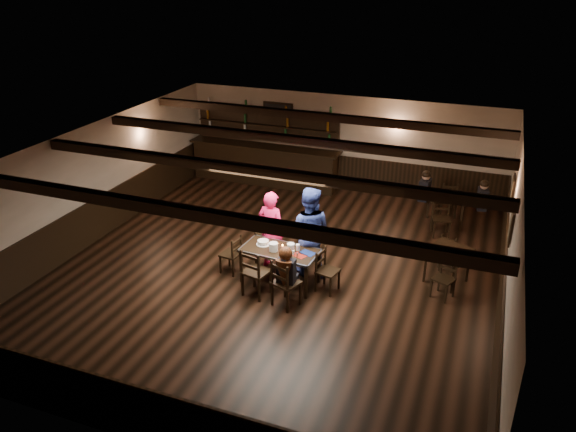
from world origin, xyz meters
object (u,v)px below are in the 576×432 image
(dining_table, at_px, (280,253))
(cake, at_px, (263,243))
(chair_near_right, at_px, (283,281))
(woman_pink, at_px, (271,230))
(chair_near_left, at_px, (253,270))
(man_blue, at_px, (309,231))
(bar_counter, at_px, (265,159))

(dining_table, distance_m, cake, 0.43)
(chair_near_right, distance_m, woman_pink, 1.59)
(dining_table, bearing_deg, chair_near_left, -113.11)
(dining_table, distance_m, woman_pink, 0.70)
(chair_near_left, height_order, man_blue, man_blue)
(chair_near_left, distance_m, cake, 0.79)
(chair_near_left, relative_size, woman_pink, 0.59)
(chair_near_right, relative_size, cake, 3.43)
(chair_near_right, distance_m, cake, 1.21)
(chair_near_left, bearing_deg, woman_pink, 95.62)
(cake, bearing_deg, chair_near_right, -48.91)
(woman_pink, bearing_deg, chair_near_left, 104.90)
(chair_near_right, xyz_separation_m, woman_pink, (-0.79, 1.35, 0.29))
(chair_near_left, distance_m, woman_pink, 1.25)
(woman_pink, distance_m, cake, 0.46)
(chair_near_left, bearing_deg, dining_table, 66.89)
(cake, height_order, bar_counter, bar_counter)
(dining_table, bearing_deg, cake, 167.95)
(woman_pink, bearing_deg, cake, 100.00)
(chair_near_right, bearing_deg, dining_table, 115.25)
(chair_near_left, bearing_deg, bar_counter, 110.74)
(dining_table, xyz_separation_m, chair_near_left, (-0.29, -0.67, -0.08))
(cake, bearing_deg, man_blue, 32.56)
(woman_pink, height_order, man_blue, man_blue)
(chair_near_left, bearing_deg, chair_near_right, -11.92)
(woman_pink, relative_size, man_blue, 0.90)
(chair_near_right, distance_m, man_blue, 1.46)
(dining_table, xyz_separation_m, bar_counter, (-2.48, 5.11, 0.06))
(chair_near_right, relative_size, bar_counter, 0.22)
(dining_table, distance_m, chair_near_right, 0.90)
(man_blue, xyz_separation_m, bar_counter, (-2.87, 4.52, -0.23))
(chair_near_left, relative_size, cake, 3.55)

